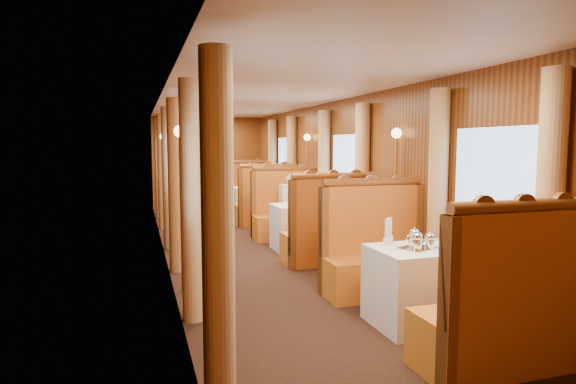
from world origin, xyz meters
name	(u,v)px	position (x,y,z in m)	size (l,w,h in m)	color
floor	(262,252)	(0.00, 0.00, 0.00)	(3.00, 12.00, 0.01)	black
ceiling	(261,95)	(0.00, 0.00, 2.50)	(3.00, 12.00, 0.01)	silver
wall_far	(208,162)	(0.00, 6.00, 1.25)	(3.00, 2.50, 0.01)	brown
wall_left	(164,177)	(-1.50, 0.00, 1.25)	(12.00, 2.50, 0.01)	brown
wall_right	(348,173)	(1.50, 0.00, 1.25)	(12.00, 2.50, 0.01)	brown
doorway_far	(208,171)	(0.00, 5.97, 1.00)	(0.80, 0.04, 2.00)	brown
table_near	(427,286)	(0.75, -3.50, 0.38)	(1.05, 0.72, 0.75)	white
banquette_near_fwd	(503,317)	(0.75, -4.51, 0.42)	(1.30, 0.55, 1.34)	#AC3B13
banquette_near_aft	(377,257)	(0.75, -2.49, 0.42)	(1.30, 0.55, 1.34)	#AC3B13
table_mid	(305,227)	(0.75, 0.00, 0.38)	(1.05, 0.72, 0.75)	white
banquette_mid_fwd	(329,235)	(0.75, -1.01, 0.42)	(1.30, 0.55, 1.34)	#AC3B13
banquette_mid_aft	(287,216)	(0.75, 1.01, 0.42)	(1.30, 0.55, 1.34)	#AC3B13
table_far	(256,203)	(0.75, 3.50, 0.38)	(1.05, 0.72, 0.75)	white
banquette_far_fwd	(267,206)	(0.75, 2.49, 0.42)	(1.30, 0.55, 1.34)	#AC3B13
banquette_far_aft	(246,196)	(0.75, 4.51, 0.42)	(1.30, 0.55, 1.34)	#AC3B13
tea_tray	(418,248)	(0.61, -3.54, 0.76)	(0.34, 0.26, 0.01)	silver
teapot_left	(417,244)	(0.57, -3.59, 0.82)	(0.16, 0.12, 0.13)	silver
teapot_right	(429,243)	(0.71, -3.59, 0.81)	(0.15, 0.11, 0.12)	silver
teapot_back	(414,239)	(0.66, -3.40, 0.81)	(0.16, 0.12, 0.13)	silver
fruit_plate	(459,246)	(1.02, -3.61, 0.77)	(0.23, 0.23, 0.05)	white
cup_inboard	(387,236)	(0.39, -3.36, 0.86)	(0.08, 0.08, 0.26)	white
cup_outboard	(389,233)	(0.47, -3.25, 0.86)	(0.08, 0.08, 0.26)	white
rose_vase_mid	(306,194)	(0.75, 0.00, 0.93)	(0.06, 0.06, 0.36)	silver
rose_vase_far	(256,180)	(0.74, 3.46, 0.93)	(0.06, 0.06, 0.36)	silver
window_left_near	(189,179)	(-1.49, -3.50, 1.45)	(1.20, 0.90, 0.01)	#89ADDB
curtain_left_near_a	(218,228)	(-1.38, -4.28, 1.18)	(0.22, 0.22, 2.35)	tan
curtain_left_near_b	(192,202)	(-1.38, -2.72, 1.18)	(0.22, 0.22, 2.35)	tan
window_right_near	(495,173)	(1.49, -3.50, 1.45)	(1.20, 0.90, 0.01)	#89ADDB
curtain_right_near_a	(549,211)	(1.38, -4.28, 1.18)	(0.22, 0.22, 2.35)	tan
curtain_right_near_b	(437,193)	(1.38, -2.72, 1.18)	(0.22, 0.22, 2.35)	tan
window_left_mid	(165,163)	(-1.49, 0.00, 1.45)	(1.20, 0.90, 0.01)	#89ADDB
curtain_left_mid_a	(176,186)	(-1.38, -0.78, 1.18)	(0.22, 0.22, 2.35)	tan
curtain_left_mid_b	(169,178)	(-1.38, 0.78, 1.18)	(0.22, 0.22, 2.35)	tan
window_right_mid	(347,161)	(1.49, 0.00, 1.45)	(1.20, 0.90, 0.01)	#89ADDB
curtain_right_mid_a	(362,181)	(1.38, -0.78, 1.18)	(0.22, 0.22, 2.35)	tan
curtain_right_mid_b	(324,175)	(1.38, 0.78, 1.18)	(0.22, 0.22, 2.35)	tan
window_left_far	(156,158)	(-1.49, 3.50, 1.45)	(1.20, 0.90, 0.01)	#89ADDB
curtain_left_far_a	(163,172)	(-1.38, 2.72, 1.18)	(0.22, 0.22, 2.35)	tan
curtain_left_far_b	(160,169)	(-1.38, 4.28, 1.18)	(0.22, 0.22, 2.35)	tan
window_right_far	(286,157)	(1.49, 3.50, 1.45)	(1.20, 0.90, 0.01)	#89ADDB
curtain_right_far_a	(291,170)	(1.38, 2.72, 1.18)	(0.22, 0.22, 2.35)	tan
curtain_right_far_b	(273,167)	(1.38, 4.28, 1.18)	(0.22, 0.22, 2.35)	tan
sconce_left_fore	(181,175)	(-1.40, -1.75, 1.38)	(0.14, 0.14, 1.95)	#BF8C3F
sconce_right_fore	(396,171)	(1.40, -1.75, 1.38)	(0.14, 0.14, 1.95)	#BF8C3F
sconce_left_aft	(164,164)	(-1.40, 1.75, 1.38)	(0.14, 0.14, 1.95)	#BF8C3F
sconce_right_aft	(307,162)	(1.40, 1.75, 1.38)	(0.14, 0.14, 1.95)	#BF8C3F
steward	(204,200)	(-0.88, 0.32, 0.85)	(0.62, 0.41, 1.70)	navy
passenger	(292,200)	(0.75, 0.74, 0.74)	(0.40, 0.44, 0.76)	beige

